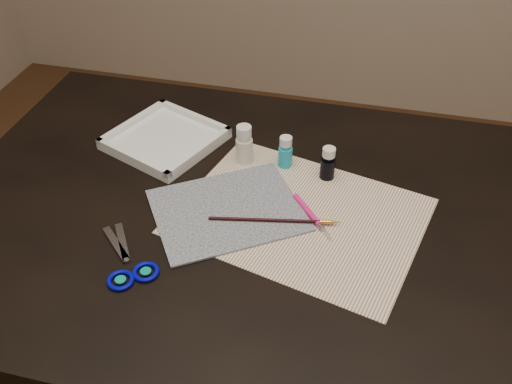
% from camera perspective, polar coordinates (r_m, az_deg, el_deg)
% --- Properties ---
extents(table, '(1.30, 0.90, 0.75)m').
position_cam_1_polar(table, '(1.43, 0.00, -13.25)').
color(table, black).
rests_on(table, ground).
extents(paper, '(0.54, 0.46, 0.00)m').
position_cam_1_polar(paper, '(1.14, 4.43, -2.39)').
color(paper, white).
rests_on(paper, table).
extents(canvas, '(0.37, 0.35, 0.00)m').
position_cam_1_polar(canvas, '(1.15, -2.88, -1.82)').
color(canvas, black).
rests_on(canvas, paper).
extents(paint_bottle_white, '(0.04, 0.04, 0.09)m').
position_cam_1_polar(paint_bottle_white, '(1.25, -1.19, 4.79)').
color(paint_bottle_white, silver).
rests_on(paint_bottle_white, table).
extents(paint_bottle_cyan, '(0.04, 0.04, 0.08)m').
position_cam_1_polar(paint_bottle_cyan, '(1.25, 2.96, 4.03)').
color(paint_bottle_cyan, '#1FAACA').
rests_on(paint_bottle_cyan, table).
extents(paint_bottle_navy, '(0.03, 0.03, 0.08)m').
position_cam_1_polar(paint_bottle_navy, '(1.22, 7.20, 2.87)').
color(paint_bottle_navy, black).
rests_on(paint_bottle_navy, table).
extents(paintbrush, '(0.26, 0.06, 0.01)m').
position_cam_1_polar(paintbrush, '(1.11, 1.94, -2.84)').
color(paintbrush, black).
rests_on(paintbrush, canvas).
extents(craft_knife, '(0.10, 0.12, 0.01)m').
position_cam_1_polar(craft_knife, '(1.13, 5.71, -2.51)').
color(craft_knife, '#F41B88').
rests_on(craft_knife, paper).
extents(scissors, '(0.20, 0.20, 0.01)m').
position_cam_1_polar(scissors, '(1.08, -13.41, -6.20)').
color(scissors, silver).
rests_on(scissors, table).
extents(palette_tray, '(0.29, 0.29, 0.03)m').
position_cam_1_polar(palette_tray, '(1.35, -9.08, 5.34)').
color(palette_tray, white).
rests_on(palette_tray, table).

